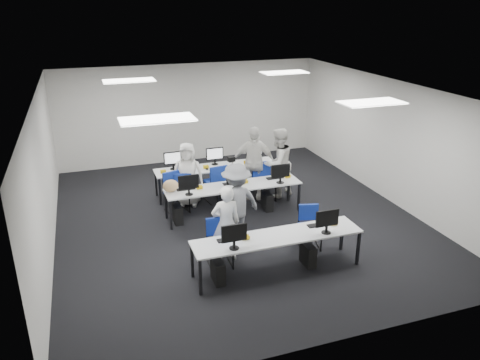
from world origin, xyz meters
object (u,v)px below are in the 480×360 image
object	(u,v)px
photographer	(236,203)
chair_7	(260,184)
student_1	(278,163)
chair_5	(183,194)
student_2	(188,174)
student_0	(226,224)
chair_3	(225,194)
chair_2	(176,200)
student_3	(253,163)
desk_front	(278,238)
desk_mid	(234,188)
chair_1	(309,234)
chair_6	(216,189)
chair_0	(220,251)
chair_4	(264,189)

from	to	relation	value
photographer	chair_7	bearing A→B (deg)	-137.70
student_1	photographer	bearing A→B (deg)	26.94
photographer	chair_5	bearing A→B (deg)	-86.96
student_2	photographer	distance (m)	2.17
student_0	student_2	bearing A→B (deg)	-83.51
chair_3	student_2	world-z (taller)	student_2
chair_2	student_3	world-z (taller)	student_3
desk_front	photographer	xyz separation A→B (m)	(-0.33, 1.42, 0.16)
desk_mid	photographer	xyz separation A→B (m)	(-0.33, -1.18, 0.16)
chair_2	photographer	distance (m)	2.08
chair_1	chair_6	size ratio (longest dim) A/B	0.88
chair_5	chair_7	size ratio (longest dim) A/B	0.99
chair_1	chair_0	bearing A→B (deg)	-164.42
chair_2	chair_3	size ratio (longest dim) A/B	1.11
desk_mid	chair_2	size ratio (longest dim) A/B	3.33
chair_6	photographer	world-z (taller)	photographer
desk_mid	chair_3	world-z (taller)	chair_3
desk_mid	chair_2	world-z (taller)	chair_2
chair_4	photographer	bearing A→B (deg)	-135.62
chair_5	student_2	xyz separation A→B (m)	(0.14, -0.01, 0.51)
chair_4	chair_3	bearing A→B (deg)	169.96
chair_2	student_3	bearing A→B (deg)	-10.67
student_1	chair_6	bearing A→B (deg)	-27.13
chair_6	chair_2	bearing A→B (deg)	-171.52
desk_mid	chair_1	distance (m)	2.24
student_1	chair_4	bearing A→B (deg)	-2.35
chair_3	student_3	distance (m)	1.07
desk_mid	photographer	size ratio (longest dim) A/B	1.89
student_1	photographer	xyz separation A→B (m)	(-1.75, -1.90, -0.05)
chair_2	student_1	bearing A→B (deg)	-14.49
chair_2	student_0	size ratio (longest dim) A/B	0.62
student_2	photographer	size ratio (longest dim) A/B	0.94
chair_2	chair_5	distance (m)	0.40
desk_front	student_1	world-z (taller)	student_1
desk_mid	student_0	bearing A→B (deg)	-112.22
photographer	student_3	bearing A→B (deg)	-134.21
desk_mid	student_2	xyz separation A→B (m)	(-0.87, 0.91, 0.11)
chair_6	student_3	xyz separation A→B (m)	(0.97, -0.08, 0.62)
chair_1	desk_mid	bearing A→B (deg)	129.86
chair_6	student_2	xyz separation A→B (m)	(-0.70, 0.00, 0.48)
chair_2	chair_3	xyz separation A→B (m)	(1.23, 0.00, -0.03)
chair_5	student_0	bearing A→B (deg)	-76.17
chair_5	chair_3	bearing A→B (deg)	-8.57
chair_7	chair_2	bearing A→B (deg)	-167.77
chair_4	chair_5	distance (m)	2.04
chair_2	student_2	size ratio (longest dim) A/B	0.61
desk_front	chair_4	size ratio (longest dim) A/B	3.38
chair_0	student_3	world-z (taller)	student_3
desk_mid	chair_5	distance (m)	1.42
chair_0	chair_7	bearing A→B (deg)	59.49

